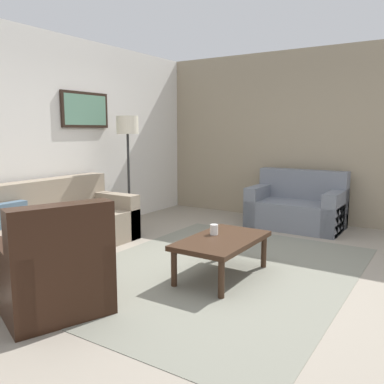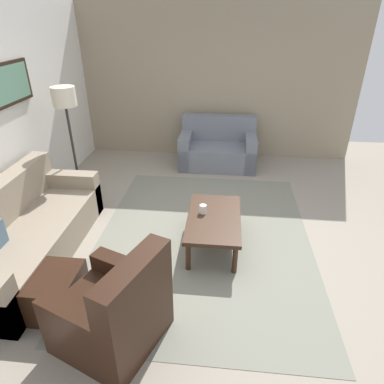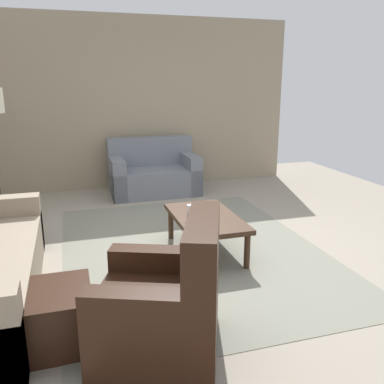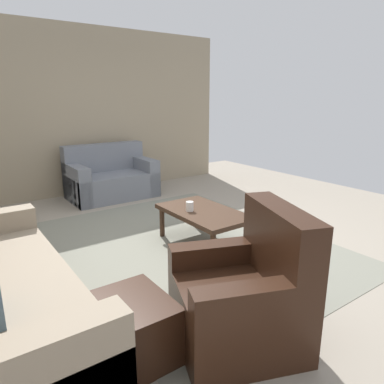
{
  "view_description": "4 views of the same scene",
  "coord_description": "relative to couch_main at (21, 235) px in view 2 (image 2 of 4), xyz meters",
  "views": [
    {
      "loc": [
        -3.66,
        -2.03,
        1.51
      ],
      "look_at": [
        -0.03,
        0.29,
        0.84
      ],
      "focal_mm": 37.72,
      "sensor_mm": 36.0,
      "label": 1
    },
    {
      "loc": [
        -3.54,
        -0.22,
        2.6
      ],
      "look_at": [
        0.02,
        0.16,
        0.67
      ],
      "focal_mm": 31.51,
      "sensor_mm": 36.0,
      "label": 2
    },
    {
      "loc": [
        -3.96,
        1.19,
        1.79
      ],
      "look_at": [
        -0.06,
        0.01,
        0.67
      ],
      "focal_mm": 38.21,
      "sensor_mm": 36.0,
      "label": 3
    },
    {
      "loc": [
        -3.12,
        2.2,
        1.65
      ],
      "look_at": [
        -0.1,
        0.04,
        0.65
      ],
      "focal_mm": 33.09,
      "sensor_mm": 36.0,
      "label": 4
    }
  ],
  "objects": [
    {
      "name": "armchair_leather",
      "position": [
        -1.03,
        -1.46,
        0.01
      ],
      "size": [
        1.04,
        1.04,
        0.95
      ],
      "color": "black",
      "rests_on": "ground_plane"
    },
    {
      "name": "coffee_table",
      "position": [
        0.45,
        -2.22,
        0.06
      ],
      "size": [
        1.1,
        0.64,
        0.41
      ],
      "color": "#382316",
      "rests_on": "ground_plane"
    },
    {
      "name": "cup",
      "position": [
        0.53,
        -2.08,
        0.17
      ],
      "size": [
        0.09,
        0.09,
        0.11
      ],
      "primitive_type": "cylinder",
      "color": "white",
      "rests_on": "coffee_table"
    },
    {
      "name": "framed_artwork",
      "position": [
        1.11,
        0.42,
        1.5
      ],
      "size": [
        0.87,
        0.04,
        0.51
      ],
      "color": "black"
    },
    {
      "name": "couch_loveseat",
      "position": [
        3.02,
        -2.18,
        0.0
      ],
      "size": [
        0.86,
        1.39,
        0.88
      ],
      "color": "slate",
      "rests_on": "ground_plane"
    },
    {
      "name": "area_rug",
      "position": [
        0.56,
        -2.1,
        -0.29
      ],
      "size": [
        3.55,
        2.7,
        0.01
      ],
      "primitive_type": "cube",
      "color": "gray",
      "rests_on": "ground_plane"
    },
    {
      "name": "ground_plane",
      "position": [
        0.56,
        -2.1,
        -0.3
      ],
      "size": [
        8.0,
        8.0,
        0.0
      ],
      "primitive_type": "plane",
      "color": "gray"
    },
    {
      "name": "couch_main",
      "position": [
        0.0,
        0.0,
        0.0
      ],
      "size": [
        2.29,
        0.91,
        0.88
      ],
      "color": "gray",
      "rests_on": "ground_plane"
    },
    {
      "name": "stone_feature_panel",
      "position": [
        3.56,
        -2.1,
        1.1
      ],
      "size": [
        0.12,
        5.2,
        2.8
      ],
      "primitive_type": "cube",
      "color": "gray",
      "rests_on": "ground_plane"
    },
    {
      "name": "ottoman",
      "position": [
        -0.72,
        -0.69,
        -0.1
      ],
      "size": [
        0.56,
        0.56,
        0.4
      ],
      "primitive_type": "cube",
      "color": "black",
      "rests_on": "ground_plane"
    },
    {
      "name": "lamp_standing",
      "position": [
        1.42,
        -0.11,
        1.11
      ],
      "size": [
        0.32,
        0.32,
        1.71
      ],
      "color": "black",
      "rests_on": "ground_plane"
    }
  ]
}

